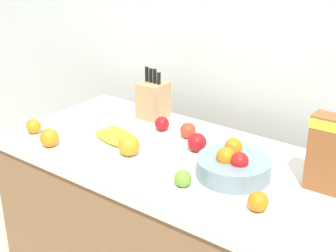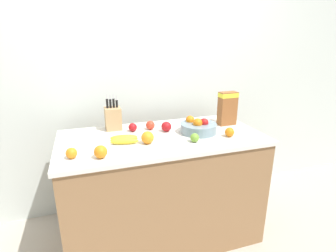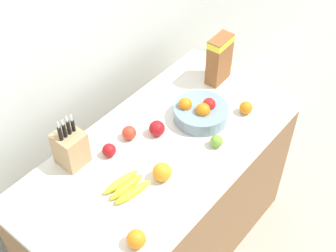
# 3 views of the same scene
# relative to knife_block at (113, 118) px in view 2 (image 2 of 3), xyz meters

# --- Properties ---
(ground_plane) EXTENTS (14.00, 14.00, 0.00)m
(ground_plane) POSITION_rel_knife_block_xyz_m (0.33, -0.28, -0.99)
(ground_plane) COLOR #B2A899
(wall_back) EXTENTS (9.00, 0.06, 2.60)m
(wall_back) POSITION_rel_knife_block_xyz_m (0.33, 0.32, 0.31)
(wall_back) COLOR silver
(wall_back) RESTS_ON ground_plane
(counter) EXTENTS (1.53, 0.76, 0.89)m
(counter) POSITION_rel_knife_block_xyz_m (0.33, -0.28, -0.54)
(counter) COLOR olive
(counter) RESTS_ON ground_plane
(knife_block) EXTENTS (0.12, 0.13, 0.29)m
(knife_block) POSITION_rel_knife_block_xyz_m (0.00, 0.00, 0.00)
(knife_block) COLOR tan
(knife_block) RESTS_ON counter
(cereal_box) EXTENTS (0.16, 0.09, 0.28)m
(cereal_box) POSITION_rel_knife_block_xyz_m (0.94, -0.18, 0.06)
(cereal_box) COLOR brown
(cereal_box) RESTS_ON counter
(fruit_bowl) EXTENTS (0.28, 0.28, 0.12)m
(fruit_bowl) POSITION_rel_knife_block_xyz_m (0.62, -0.29, -0.05)
(fruit_bowl) COLOR gray
(fruit_bowl) RESTS_ON counter
(banana_bunch) EXTENTS (0.21, 0.16, 0.04)m
(banana_bunch) POSITION_rel_knife_block_xyz_m (0.04, -0.31, -0.07)
(banana_bunch) COLOR yellow
(banana_bunch) RESTS_ON counter
(apple_front) EXTENTS (0.08, 0.08, 0.08)m
(apple_front) POSITION_rel_knife_block_xyz_m (0.39, -0.19, -0.05)
(apple_front) COLOR #A31419
(apple_front) RESTS_ON counter
(apple_rear) EXTENTS (0.07, 0.07, 0.07)m
(apple_rear) POSITION_rel_knife_block_xyz_m (0.14, -0.11, -0.06)
(apple_rear) COLOR #A31419
(apple_rear) RESTS_ON counter
(apple_middle) EXTENTS (0.06, 0.06, 0.06)m
(apple_middle) POSITION_rel_knife_block_xyz_m (0.51, -0.47, -0.06)
(apple_middle) COLOR #6B9E33
(apple_middle) RESTS_ON counter
(apple_leftmost) EXTENTS (0.07, 0.07, 0.07)m
(apple_leftmost) POSITION_rel_knife_block_xyz_m (0.28, -0.10, -0.06)
(apple_leftmost) COLOR red
(apple_leftmost) RESTS_ON counter
(orange_mid_right) EXTENTS (0.09, 0.09, 0.09)m
(orange_mid_right) POSITION_rel_knife_block_xyz_m (0.19, -0.40, -0.05)
(orange_mid_right) COLOR orange
(orange_mid_right) RESTS_ON counter
(orange_back_center) EXTENTS (0.08, 0.08, 0.08)m
(orange_back_center) POSITION_rel_knife_block_xyz_m (-0.14, -0.54, -0.05)
(orange_back_center) COLOR orange
(orange_back_center) RESTS_ON counter
(orange_front_right) EXTENTS (0.07, 0.07, 0.07)m
(orange_front_right) POSITION_rel_knife_block_xyz_m (0.80, -0.45, -0.06)
(orange_front_right) COLOR orange
(orange_front_right) RESTS_ON counter
(orange_mid_left) EXTENTS (0.07, 0.07, 0.07)m
(orange_mid_left) POSITION_rel_knife_block_xyz_m (-0.31, -0.49, -0.06)
(orange_mid_left) COLOR orange
(orange_mid_left) RESTS_ON counter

